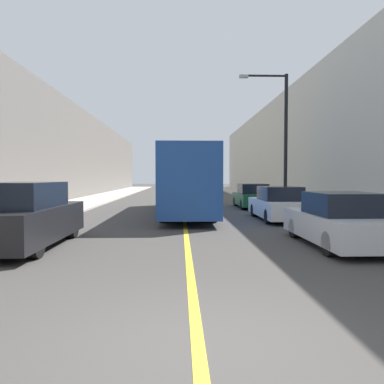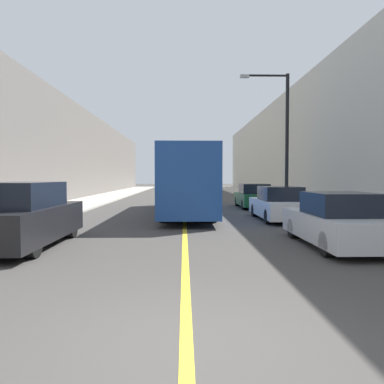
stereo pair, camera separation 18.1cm
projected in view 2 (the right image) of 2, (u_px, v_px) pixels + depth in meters
The scene contains 12 objects.
ground_plane at pixel (186, 348), 4.23m from camera, with size 200.00×200.00×0.00m, color #3F3D3A.
sidewalk_left at pixel (104, 198), 34.04m from camera, with size 3.57×72.00×0.11m, color #B2AA9E.
sidewalk_right at pixel (264, 197), 34.35m from camera, with size 3.57×72.00×0.11m, color #B2AA9E.
building_row_left at pixel (62, 153), 33.80m from camera, with size 4.00×72.00×8.20m, color #66605B.
building_row_right at pixel (305, 145), 34.24m from camera, with size 4.00×72.00×9.65m, color #B7B2A3.
road_center_line at pixel (184, 198), 34.20m from camera, with size 0.16×72.00×0.01m, color gold.
bus at pixel (187, 180), 19.81m from camera, with size 2.46×12.53×3.25m.
parked_suv_left at pixel (23, 217), 10.30m from camera, with size 1.91×4.88×1.80m.
car_right_near at pixel (338, 222), 10.37m from camera, with size 1.85×4.51×1.51m.
car_right_mid at pixel (279, 205), 16.76m from camera, with size 1.82×4.76×1.51m.
car_right_far at pixel (253, 197), 23.42m from camera, with size 1.85×4.50×1.51m.
street_lamp_right at pixel (283, 132), 21.23m from camera, with size 2.80×0.24×7.65m.
Camera 2 is at (-0.02, -4.15, 1.94)m, focal length 35.00 mm.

